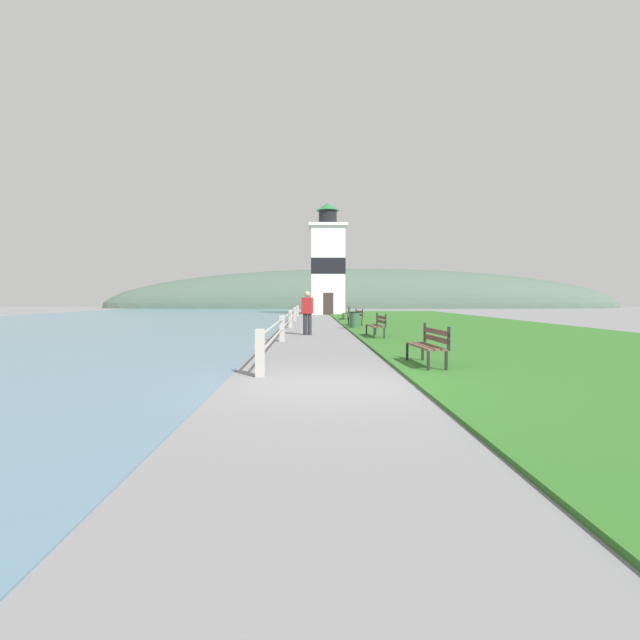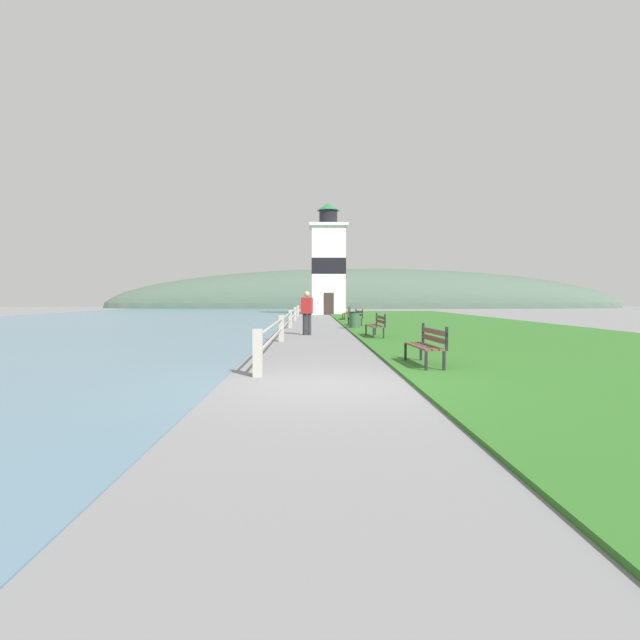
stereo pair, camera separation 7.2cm
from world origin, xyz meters
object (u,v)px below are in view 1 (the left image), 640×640
object	(u,v)px
park_bench_near	(429,343)
park_bench_far	(356,316)
person_strolling	(307,311)
park_bench_midway	(377,324)
trash_bin	(355,320)
park_bench_by_lighthouse	(347,312)
lighthouse	(328,265)

from	to	relation	value
park_bench_near	park_bench_far	size ratio (longest dim) A/B	0.98
park_bench_far	person_strolling	distance (m)	6.64
park_bench_near	park_bench_midway	size ratio (longest dim) A/B	0.96
person_strolling	trash_bin	xyz separation A→B (m)	(2.32, 4.11, -0.55)
person_strolling	park_bench_midway	bearing A→B (deg)	-101.88
park_bench_near	park_bench_by_lighthouse	bearing A→B (deg)	-93.52
park_bench_far	lighthouse	xyz separation A→B (m)	(-0.79, 20.10, 4.05)
park_bench_by_lighthouse	trash_bin	bearing A→B (deg)	95.33
lighthouse	trash_bin	distance (m)	22.48
lighthouse	park_bench_far	bearing A→B (deg)	-87.74
park_bench_midway	lighthouse	xyz separation A→B (m)	(-0.85, 27.86, 4.05)
park_bench_near	lighthouse	world-z (taller)	lighthouse
trash_bin	park_bench_far	bearing A→B (deg)	81.99
park_bench_midway	person_strolling	distance (m)	3.17
park_bench_far	park_bench_midway	bearing A→B (deg)	84.21
park_bench_midway	trash_bin	distance (m)	5.79
park_bench_near	trash_bin	world-z (taller)	park_bench_near
park_bench_by_lighthouse	trash_bin	xyz separation A→B (m)	(-0.36, -9.66, -0.12)
park_bench_midway	park_bench_far	bearing A→B (deg)	-92.10
lighthouse	person_strolling	distance (m)	26.50
trash_bin	park_bench_by_lighthouse	bearing A→B (deg)	87.88
person_strolling	trash_bin	size ratio (longest dim) A/B	2.15
park_bench_midway	park_bench_by_lighthouse	size ratio (longest dim) A/B	0.92
park_bench_far	trash_bin	xyz separation A→B (m)	(-0.28, -1.98, -0.11)
park_bench_midway	lighthouse	bearing A→B (deg)	-90.76
park_bench_by_lighthouse	lighthouse	distance (m)	13.10
park_bench_by_lighthouse	person_strolling	distance (m)	14.03
park_bench_midway	park_bench_by_lighthouse	xyz separation A→B (m)	(0.02, 15.44, 0.00)
park_bench_near	trash_bin	xyz separation A→B (m)	(-0.38, 13.79, -0.11)
park_bench_by_lighthouse	person_strolling	bearing A→B (deg)	86.44
park_bench_far	park_bench_by_lighthouse	world-z (taller)	same
park_bench_near	trash_bin	bearing A→B (deg)	-92.00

